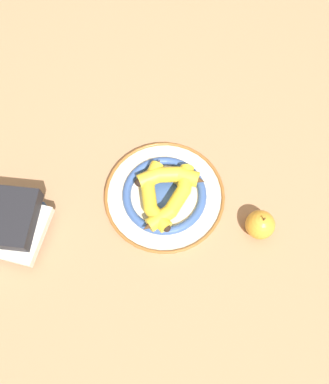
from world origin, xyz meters
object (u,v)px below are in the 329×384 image
(banana_c, at_px, (153,195))
(banana_b, at_px, (170,177))
(banana_a, at_px, (174,200))
(book_stack, at_px, (2,222))
(apple, at_px, (260,225))
(decorative_bowl, at_px, (164,195))

(banana_c, bearing_deg, banana_b, 131.57)
(banana_c, bearing_deg, banana_a, 66.93)
(banana_b, height_order, book_stack, book_stack)
(banana_c, xyz_separation_m, apple, (0.19, 0.19, -0.01))
(banana_a, height_order, banana_b, banana_b)
(decorative_bowl, xyz_separation_m, banana_a, (0.04, 0.01, 0.03))
(banana_c, bearing_deg, apple, 66.63)
(banana_a, relative_size, banana_c, 1.02)
(banana_c, xyz_separation_m, book_stack, (-0.12, -0.35, 0.00))
(apple, bearing_deg, banana_a, -135.49)
(decorative_bowl, distance_m, book_stack, 0.40)
(banana_a, relative_size, apple, 2.29)
(banana_a, distance_m, book_stack, 0.41)
(apple, bearing_deg, decorative_bowl, -140.19)
(banana_b, bearing_deg, banana_c, 46.64)
(apple, bearing_deg, banana_b, -149.05)
(banana_b, bearing_deg, decorative_bowl, 66.82)
(banana_a, bearing_deg, decorative_bowl, 71.16)
(banana_b, xyz_separation_m, apple, (0.21, 0.13, -0.01))
(book_stack, bearing_deg, banana_c, -156.72)
(banana_b, relative_size, book_stack, 0.67)
(banana_a, relative_size, book_stack, 0.78)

